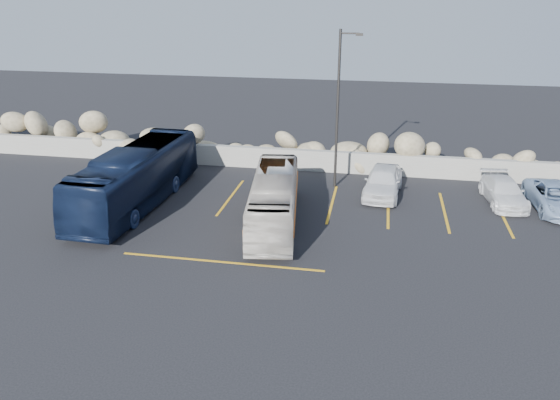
% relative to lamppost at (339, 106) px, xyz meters
% --- Properties ---
extents(ground, '(90.00, 90.00, 0.00)m').
position_rel_lamppost_xyz_m(ground, '(-2.56, -9.50, -4.30)').
color(ground, black).
rests_on(ground, ground).
extents(seawall, '(60.00, 0.40, 1.20)m').
position_rel_lamppost_xyz_m(seawall, '(-2.56, 2.50, -3.70)').
color(seawall, gray).
rests_on(seawall, ground).
extents(riprap_pile, '(54.00, 2.80, 2.60)m').
position_rel_lamppost_xyz_m(riprap_pile, '(-2.56, 3.70, -3.00)').
color(riprap_pile, '#887A59').
rests_on(riprap_pile, ground).
extents(parking_lines, '(18.16, 9.36, 0.01)m').
position_rel_lamppost_xyz_m(parking_lines, '(2.09, -3.93, -4.29)').
color(parking_lines, gold).
rests_on(parking_lines, ground).
extents(lamppost, '(1.14, 0.18, 8.00)m').
position_rel_lamppost_xyz_m(lamppost, '(0.00, 0.00, 0.00)').
color(lamppost, '#282624').
rests_on(lamppost, ground).
extents(vintage_bus, '(2.94, 8.22, 2.24)m').
position_rel_lamppost_xyz_m(vintage_bus, '(-2.28, -5.25, -3.18)').
color(vintage_bus, beige).
rests_on(vintage_bus, ground).
extents(tour_coach, '(2.68, 10.13, 2.80)m').
position_rel_lamppost_xyz_m(tour_coach, '(-9.18, -4.26, -2.89)').
color(tour_coach, black).
rests_on(tour_coach, ground).
extents(car_a, '(2.15, 4.45, 1.47)m').
position_rel_lamppost_xyz_m(car_a, '(2.44, -0.80, -3.56)').
color(car_a, silver).
rests_on(car_a, ground).
extents(car_c, '(2.02, 4.16, 1.17)m').
position_rel_lamppost_xyz_m(car_c, '(8.22, -0.83, -3.71)').
color(car_c, silver).
rests_on(car_c, ground).
extents(car_d, '(2.34, 4.60, 1.25)m').
position_rel_lamppost_xyz_m(car_d, '(10.47, -1.34, -3.67)').
color(car_d, '#8BA5C5').
rests_on(car_d, ground).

